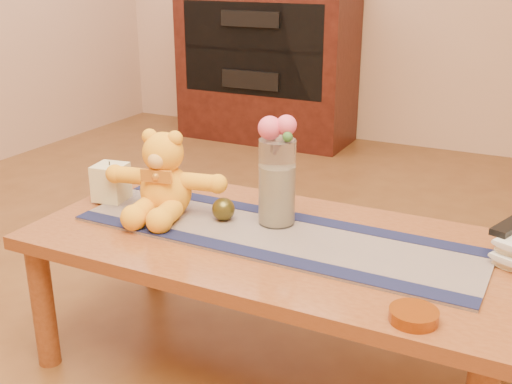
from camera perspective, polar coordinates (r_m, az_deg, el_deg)
The scene contains 29 objects.
floor at distance 2.05m, azimuth 1.30°, elevation -15.62°, with size 5.50×5.50×0.00m, color brown.
coffee_table_top at distance 1.83m, azimuth 1.40°, elevation -4.65°, with size 1.40×0.70×0.04m, color brown.
table_leg_fl at distance 2.07m, azimuth -18.83°, elevation -9.78°, with size 0.07×0.07×0.41m, color brown.
table_leg_bl at distance 2.45m, azimuth -9.38°, elevation -4.02°, with size 0.07×0.07×0.41m, color brown.
table_leg_br at distance 2.06m, azimuth 21.68°, elevation -10.33°, with size 0.07×0.07×0.41m, color brown.
persian_runner at distance 1.83m, azimuth 1.66°, elevation -3.90°, with size 1.20×0.35×0.01m, color #191B47.
runner_border_near at distance 1.71m, azimuth -0.47°, elevation -5.50°, with size 1.20×0.06×0.00m, color #14183C.
runner_border_far at distance 1.95m, azimuth 3.52°, elevation -2.21°, with size 1.20×0.06×0.00m, color #14183C.
teddy_bear at distance 1.96m, azimuth -8.30°, elevation 1.62°, with size 0.37×0.31×0.25m, color #FFAC20, non-canonical shape.
pillar_candle at distance 2.12m, azimuth -13.08°, elevation 0.89°, with size 0.10×0.10×0.12m, color beige.
candle_wick at distance 2.10m, azimuth -13.22°, elevation 2.58°, with size 0.00×0.00×0.01m, color black.
glass_vase at distance 1.85m, azimuth 1.93°, elevation 0.90°, with size 0.11×0.11×0.26m, color silver.
potpourri_fill at distance 1.87m, azimuth 1.91°, elevation -0.23°, with size 0.09×0.09×0.18m, color beige.
rose_left at distance 1.80m, azimuth 1.27°, elevation 5.85°, with size 0.07×0.07×0.07m, color #EE5479.
rose_right at distance 1.80m, azimuth 2.79°, elevation 6.11°, with size 0.06×0.06×0.06m, color #EE5479.
blue_flower_back at distance 1.83m, azimuth 2.73°, elevation 5.84°, with size 0.04×0.04×0.04m, color #484698.
blue_flower_side at distance 1.84m, azimuth 1.39°, elevation 5.64°, with size 0.04×0.04×0.04m, color #484698.
leaf_sprig at distance 1.78m, azimuth 2.89°, elevation 5.03°, with size 0.03×0.03×0.03m, color #33662D.
bronze_ball at distance 1.91m, azimuth -2.99°, elevation -1.57°, with size 0.07×0.07×0.07m, color #464017.
book_bottom at distance 1.85m, azimuth 22.03°, elevation -4.89°, with size 0.17×0.22×0.02m, color beige.
book_lower at distance 1.84m, azimuth 22.19°, elevation -4.44°, with size 0.16×0.22×0.02m, color beige.
book_upper at distance 1.84m, azimuth 22.05°, elevation -3.74°, with size 0.17×0.22×0.02m, color beige.
tv_remote at distance 1.82m, azimuth 22.20°, elevation -2.86°, with size 0.04×0.16×0.02m, color black.
amber_dish at distance 1.45m, azimuth 14.17°, elevation -10.86°, with size 0.11×0.11×0.03m, color #BF5914.
media_cabinet at distance 4.47m, azimuth 1.00°, elevation 11.79°, with size 1.20×0.50×1.10m, color black.
cabinet_cavity at distance 4.24m, azimuth -0.40°, elevation 12.85°, with size 1.02×0.03×0.61m, color black.
cabinet_shelf at distance 4.32m, azimuth 0.13°, elevation 12.98°, with size 1.02×0.20×0.03m, color black.
stereo_upper at distance 4.32m, azimuth 0.25°, elevation 15.62°, with size 0.42×0.28×0.10m, color black.
stereo_lower at distance 4.36m, azimuth 0.24°, elevation 10.43°, with size 0.42×0.28×0.12m, color black.
Camera 1 is at (0.70, -1.51, 1.20)m, focal length 43.90 mm.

